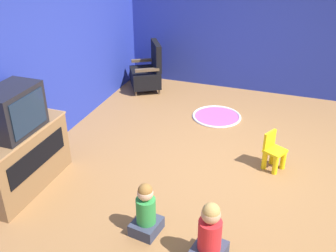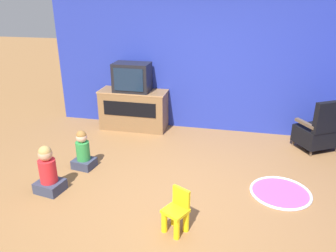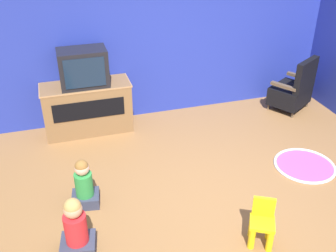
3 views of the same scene
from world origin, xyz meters
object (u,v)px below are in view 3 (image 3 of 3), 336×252
Objects in this scene: black_armchair at (293,90)px; child_watching_left at (76,230)px; child_watching_center at (84,186)px; television at (83,68)px; yellow_kid_chair at (262,225)px; tv_cabinet at (88,107)px.

black_armchair is 1.36× the size of child_watching_left.
child_watching_center is at bearing 87.44° from child_watching_left.
television is 1.89m from child_watching_center.
television is 1.33× the size of yellow_kid_chair.
television is 1.11× the size of child_watching_center.
yellow_kid_chair is (1.43, -2.85, -0.18)m from tv_cabinet.
tv_cabinet is 1.92× the size of television.
tv_cabinet is at bearing 90.07° from child_watching_left.
child_watching_left reaches higher than child_watching_center.
yellow_kid_chair is (1.43, -2.83, -0.82)m from television.
black_armchair is 4.37m from child_watching_left.
black_armchair is at bearing 80.83° from yellow_kid_chair.
black_armchair is 1.50× the size of child_watching_center.
black_armchair is (3.39, -0.27, -0.05)m from tv_cabinet.
yellow_kid_chair is at bearing -25.32° from child_watching_center.
tv_cabinet reaches higher than yellow_kid_chair.
yellow_kid_chair is 0.76× the size of child_watching_left.
tv_cabinet is at bearing 90.09° from child_watching_center.
yellow_kid_chair is 1.88m from child_watching_left.
tv_cabinet is 2.48m from child_watching_left.
tv_cabinet is at bearing 90.00° from television.
television reaches higher than black_armchair.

